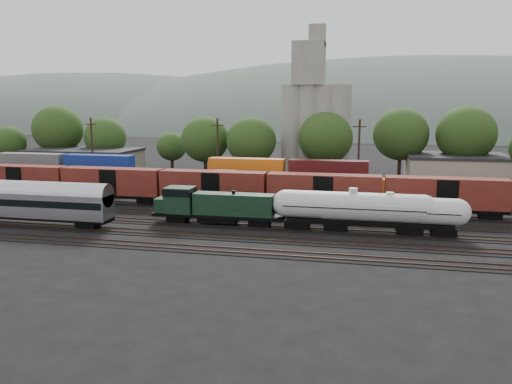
% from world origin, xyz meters
% --- Properties ---
extents(ground, '(600.00, 600.00, 0.00)m').
position_xyz_m(ground, '(0.00, 0.00, 0.00)').
color(ground, black).
extents(tracks, '(180.00, 33.20, 0.20)m').
position_xyz_m(tracks, '(0.00, 0.00, 0.05)').
color(tracks, black).
rests_on(tracks, ground).
extents(green_locomotive, '(15.95, 2.81, 4.22)m').
position_xyz_m(green_locomotive, '(-4.82, -5.00, 2.42)').
color(green_locomotive, black).
rests_on(green_locomotive, ground).
extents(tank_car_a, '(18.39, 3.29, 4.82)m').
position_xyz_m(tank_car_a, '(11.85, -5.00, 2.85)').
color(tank_car_a, silver).
rests_on(tank_car_a, ground).
extents(tank_car_b, '(17.14, 3.07, 4.49)m').
position_xyz_m(tank_car_b, '(15.83, -5.00, 2.67)').
color(tank_car_b, silver).
rests_on(tank_car_b, ground).
extents(passenger_coach, '(22.78, 2.81, 5.17)m').
position_xyz_m(passenger_coach, '(-26.86, -10.00, 3.18)').
color(passenger_coach, silver).
rests_on(passenger_coach, ground).
extents(orange_locomotive, '(17.17, 2.86, 4.29)m').
position_xyz_m(orange_locomotive, '(-3.43, 10.00, 2.46)').
color(orange_locomotive, black).
rests_on(orange_locomotive, ground).
extents(boxcar_string, '(184.40, 2.90, 4.20)m').
position_xyz_m(boxcar_string, '(15.50, 5.00, 3.12)').
color(boxcar_string, black).
rests_on(boxcar_string, ground).
extents(container_wall, '(170.43, 2.60, 5.80)m').
position_xyz_m(container_wall, '(5.24, 15.00, 2.46)').
color(container_wall, black).
rests_on(container_wall, ground).
extents(grain_silo, '(13.40, 5.00, 29.00)m').
position_xyz_m(grain_silo, '(3.28, 36.00, 11.26)').
color(grain_silo, gray).
rests_on(grain_silo, ground).
extents(industrial_sheds, '(119.38, 17.26, 5.10)m').
position_xyz_m(industrial_sheds, '(6.63, 35.25, 2.56)').
color(industrial_sheds, '#9E937F').
rests_on(industrial_sheds, ground).
extents(tree_band, '(164.23, 19.65, 14.15)m').
position_xyz_m(tree_band, '(1.53, 37.20, 7.77)').
color(tree_band, black).
rests_on(tree_band, ground).
extents(utility_poles, '(122.20, 0.36, 12.00)m').
position_xyz_m(utility_poles, '(0.00, 22.00, 6.21)').
color(utility_poles, black).
rests_on(utility_poles, ground).
extents(distant_hills, '(860.00, 286.00, 130.00)m').
position_xyz_m(distant_hills, '(23.92, 260.00, -20.56)').
color(distant_hills, '#59665B').
rests_on(distant_hills, ground).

